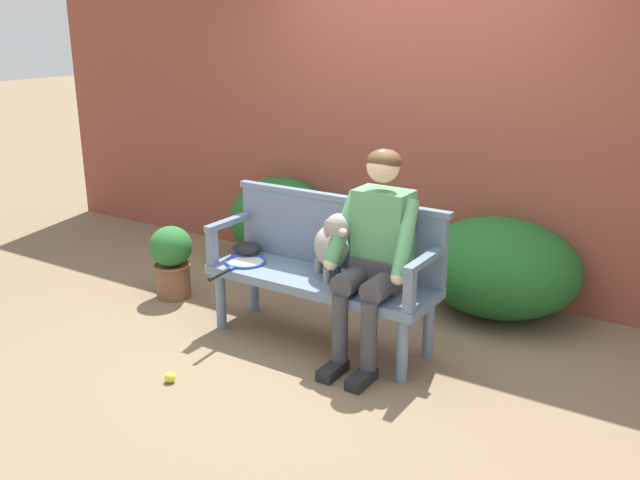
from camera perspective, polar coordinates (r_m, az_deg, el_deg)
name	(u,v)px	position (r m, az deg, el deg)	size (l,w,h in m)	color
ground_plane	(320,342)	(4.74, 0.00, -8.33)	(40.00, 40.00, 0.00)	#7A664C
brick_garden_fence	(425,111)	(5.66, 8.58, 10.40)	(8.00, 0.30, 2.76)	brown
hedge_bush_far_left	(499,267)	(5.23, 14.41, -2.15)	(1.17, 1.03, 0.71)	#1E5B23
hedge_bush_mid_left	(300,229)	(6.02, -1.62, 0.91)	(0.94, 0.87, 0.68)	#194C1E
hedge_bush_mid_right	(281,221)	(6.12, -3.20, 1.57)	(0.94, 0.81, 0.76)	#1E5B23
garden_bench	(320,286)	(4.58, 0.00, -3.76)	(1.56, 0.49, 0.47)	slate
bench_backrest	(338,231)	(4.64, 1.44, 0.74)	(1.60, 0.06, 0.50)	slate
bench_armrest_left_end	(223,232)	(4.84, -7.94, 0.62)	(0.06, 0.49, 0.28)	slate
bench_armrest_right_end	(419,273)	(4.08, 8.11, -2.68)	(0.06, 0.49, 0.28)	slate
person_seated	(376,249)	(4.25, 4.61, -0.72)	(0.56, 0.65, 1.34)	black
dog_on_bench	(333,244)	(4.45, 1.10, -0.35)	(0.42, 0.39, 0.46)	gray
tennis_racket	(243,262)	(4.81, -6.30, -1.83)	(0.31, 0.57, 0.03)	blue
baseball_glove	(246,249)	(4.98, -6.04, -0.70)	(0.22, 0.17, 0.09)	black
tennis_ball	(170,377)	(4.34, -12.17, -10.92)	(0.07, 0.07, 0.07)	#CCDB33
potted_plant	(172,259)	(5.48, -12.04, -1.52)	(0.33, 0.33, 0.57)	brown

